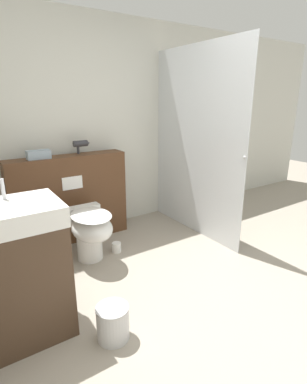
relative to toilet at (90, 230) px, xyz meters
The scene contains 10 objects.
ground_plane 1.59m from the toilet, 70.37° to the right, with size 12.00×12.00×0.00m, color #9E9384.
wall_back 1.33m from the toilet, 57.10° to the left, with size 8.00×0.06×2.50m.
partition_panel 0.60m from the toilet, 89.31° to the left, with size 1.29×0.25×0.99m.
shower_glass 1.54m from the toilet, ahead, with size 0.04×1.51×2.15m.
toilet is the anchor object (origin of this frame).
sink_vanity 1.04m from the toilet, 138.57° to the right, with size 0.61×0.48×1.09m.
hair_drier 1.00m from the toilet, 72.50° to the left, with size 0.19×0.07×0.15m.
folded_towel 0.94m from the toilet, 116.92° to the left, with size 0.23×0.12×0.09m.
spare_toilet_roll 0.40m from the toilet, ahead, with size 0.10×0.10×0.10m.
waste_bin 1.12m from the toilet, 104.87° to the right, with size 0.23×0.23×0.25m.
Camera 1 is at (-1.50, -1.15, 1.58)m, focal length 28.00 mm.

